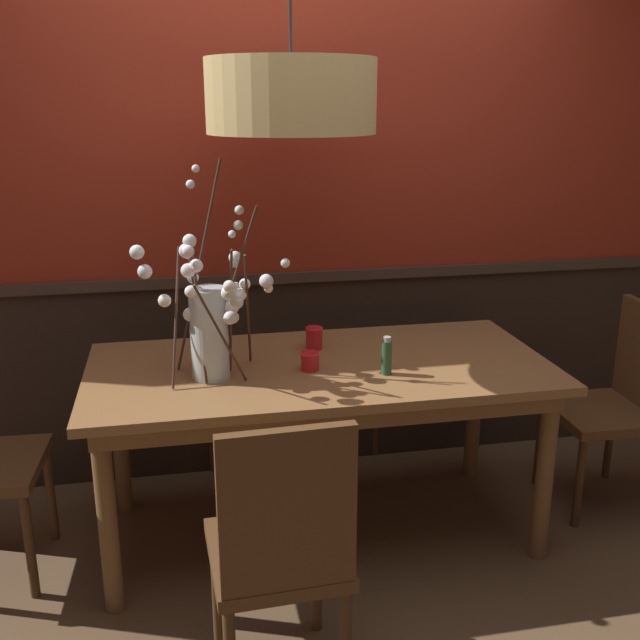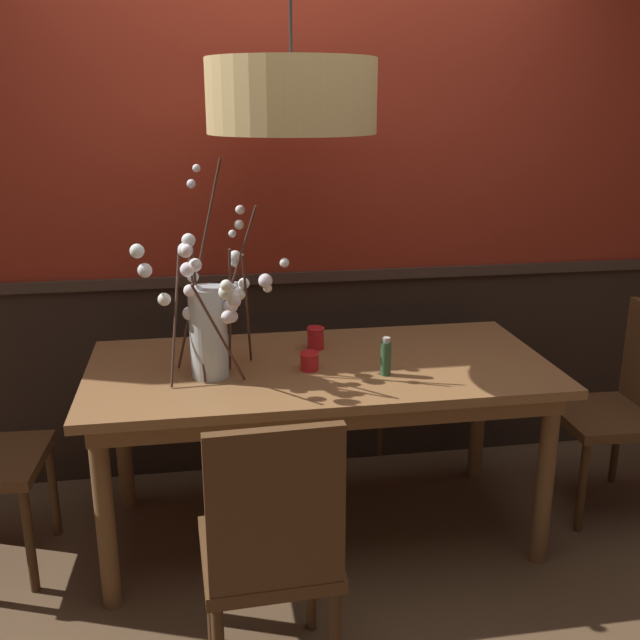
{
  "view_description": "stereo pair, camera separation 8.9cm",
  "coord_description": "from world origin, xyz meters",
  "px_view_note": "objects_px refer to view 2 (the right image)",
  "views": [
    {
      "loc": [
        -0.55,
        -2.75,
        1.81
      ],
      "look_at": [
        0.0,
        0.0,
        0.96
      ],
      "focal_mm": 41.3,
      "sensor_mm": 36.0,
      "label": 1
    },
    {
      "loc": [
        -0.46,
        -2.77,
        1.81
      ],
      "look_at": [
        0.0,
        0.0,
        0.96
      ],
      "focal_mm": 41.3,
      "sensor_mm": 36.0,
      "label": 2
    }
  ],
  "objects_px": {
    "chair_head_east_end": "(624,400)",
    "chair_far_side_right": "(336,346)",
    "vase_with_blossoms": "(209,320)",
    "candle_holder_nearer_center": "(316,338)",
    "chair_near_side_left": "(271,546)",
    "condiment_bottle": "(386,357)",
    "pendant_lamp": "(292,96)",
    "candle_holder_nearer_edge": "(309,361)",
    "dining_table": "(320,383)",
    "chair_far_side_left": "(244,357)"
  },
  "relations": [
    {
      "from": "chair_head_east_end",
      "to": "chair_far_side_right",
      "type": "height_order",
      "value": "chair_far_side_right"
    },
    {
      "from": "vase_with_blossoms",
      "to": "candle_holder_nearer_center",
      "type": "height_order",
      "value": "vase_with_blossoms"
    },
    {
      "from": "chair_far_side_right",
      "to": "candle_holder_nearer_center",
      "type": "distance_m",
      "value": 0.78
    },
    {
      "from": "chair_near_side_left",
      "to": "condiment_bottle",
      "type": "height_order",
      "value": "chair_near_side_left"
    },
    {
      "from": "chair_head_east_end",
      "to": "pendant_lamp",
      "type": "xyz_separation_m",
      "value": [
        -1.47,
        0.06,
        1.3
      ]
    },
    {
      "from": "candle_holder_nearer_edge",
      "to": "condiment_bottle",
      "type": "relative_size",
      "value": 0.51
    },
    {
      "from": "vase_with_blossoms",
      "to": "condiment_bottle",
      "type": "xyz_separation_m",
      "value": [
        0.67,
        -0.09,
        -0.16
      ]
    },
    {
      "from": "dining_table",
      "to": "candle_holder_nearer_center",
      "type": "relative_size",
      "value": 19.23
    },
    {
      "from": "vase_with_blossoms",
      "to": "chair_near_side_left",
      "type": "bearing_deg",
      "value": -79.87
    },
    {
      "from": "candle_holder_nearer_center",
      "to": "vase_with_blossoms",
      "type": "bearing_deg",
      "value": -149.9
    },
    {
      "from": "chair_head_east_end",
      "to": "condiment_bottle",
      "type": "relative_size",
      "value": 6.11
    },
    {
      "from": "dining_table",
      "to": "condiment_bottle",
      "type": "distance_m",
      "value": 0.32
    },
    {
      "from": "chair_near_side_left",
      "to": "candle_holder_nearer_center",
      "type": "height_order",
      "value": "chair_near_side_left"
    },
    {
      "from": "chair_far_side_left",
      "to": "condiment_bottle",
      "type": "xyz_separation_m",
      "value": [
        0.49,
        -1.05,
        0.34
      ]
    },
    {
      "from": "chair_head_east_end",
      "to": "dining_table",
      "type": "bearing_deg",
      "value": 179.96
    },
    {
      "from": "chair_head_east_end",
      "to": "candle_holder_nearer_center",
      "type": "xyz_separation_m",
      "value": [
        -1.37,
        0.19,
        0.3
      ]
    },
    {
      "from": "chair_far_side_right",
      "to": "candle_holder_nearer_center",
      "type": "bearing_deg",
      "value": -107.97
    },
    {
      "from": "chair_far_side_right",
      "to": "chair_far_side_left",
      "type": "distance_m",
      "value": 0.5
    },
    {
      "from": "pendant_lamp",
      "to": "chair_far_side_left",
      "type": "bearing_deg",
      "value": 101.17
    },
    {
      "from": "chair_near_side_left",
      "to": "vase_with_blossoms",
      "type": "bearing_deg",
      "value": 100.13
    },
    {
      "from": "dining_table",
      "to": "chair_head_east_end",
      "type": "bearing_deg",
      "value": -0.04
    },
    {
      "from": "dining_table",
      "to": "candle_holder_nearer_edge",
      "type": "xyz_separation_m",
      "value": [
        -0.05,
        -0.06,
        0.12
      ]
    },
    {
      "from": "dining_table",
      "to": "vase_with_blossoms",
      "type": "relative_size",
      "value": 2.26
    },
    {
      "from": "chair_near_side_left",
      "to": "condiment_bottle",
      "type": "distance_m",
      "value": 0.94
    },
    {
      "from": "chair_head_east_end",
      "to": "chair_far_side_left",
      "type": "bearing_deg",
      "value": 151.68
    },
    {
      "from": "chair_head_east_end",
      "to": "candle_holder_nearer_edge",
      "type": "height_order",
      "value": "chair_head_east_end"
    },
    {
      "from": "chair_near_side_left",
      "to": "condiment_bottle",
      "type": "bearing_deg",
      "value": 53.61
    },
    {
      "from": "candle_holder_nearer_center",
      "to": "candle_holder_nearer_edge",
      "type": "xyz_separation_m",
      "value": [
        -0.06,
        -0.25,
        -0.01
      ]
    },
    {
      "from": "chair_far_side_left",
      "to": "candle_holder_nearer_center",
      "type": "relative_size",
      "value": 9.23
    },
    {
      "from": "chair_near_side_left",
      "to": "chair_far_side_left",
      "type": "relative_size",
      "value": 1.08
    },
    {
      "from": "chair_far_side_left",
      "to": "vase_with_blossoms",
      "type": "relative_size",
      "value": 1.08
    },
    {
      "from": "chair_far_side_left",
      "to": "candle_holder_nearer_center",
      "type": "bearing_deg",
      "value": -68.6
    },
    {
      "from": "chair_near_side_left",
      "to": "candle_holder_nearer_edge",
      "type": "relative_size",
      "value": 12.43
    },
    {
      "from": "chair_far_side_left",
      "to": "chair_head_east_end",
      "type": "bearing_deg",
      "value": -28.32
    },
    {
      "from": "dining_table",
      "to": "candle_holder_nearer_center",
      "type": "height_order",
      "value": "candle_holder_nearer_center"
    },
    {
      "from": "candle_holder_nearer_edge",
      "to": "dining_table",
      "type": "bearing_deg",
      "value": 49.02
    },
    {
      "from": "dining_table",
      "to": "chair_far_side_left",
      "type": "bearing_deg",
      "value": 106.4
    },
    {
      "from": "chair_far_side_right",
      "to": "candle_holder_nearer_center",
      "type": "xyz_separation_m",
      "value": [
        -0.22,
        -0.69,
        0.28
      ]
    },
    {
      "from": "chair_near_side_left",
      "to": "candle_holder_nearer_edge",
      "type": "xyz_separation_m",
      "value": [
        0.24,
        0.82,
        0.28
      ]
    },
    {
      "from": "vase_with_blossoms",
      "to": "candle_holder_nearer_center",
      "type": "bearing_deg",
      "value": 30.1
    },
    {
      "from": "chair_far_side_left",
      "to": "chair_far_side_right",
      "type": "bearing_deg",
      "value": -0.52
    },
    {
      "from": "chair_far_side_right",
      "to": "pendant_lamp",
      "type": "xyz_separation_m",
      "value": [
        -0.33,
        -0.82,
        1.27
      ]
    },
    {
      "from": "vase_with_blossoms",
      "to": "pendant_lamp",
      "type": "height_order",
      "value": "pendant_lamp"
    },
    {
      "from": "chair_far_side_right",
      "to": "chair_head_east_end",
      "type": "bearing_deg",
      "value": -37.53
    },
    {
      "from": "dining_table",
      "to": "chair_near_side_left",
      "type": "height_order",
      "value": "chair_near_side_left"
    },
    {
      "from": "chair_head_east_end",
      "to": "candle_holder_nearer_edge",
      "type": "distance_m",
      "value": 1.46
    },
    {
      "from": "chair_near_side_left",
      "to": "chair_head_east_end",
      "type": "relative_size",
      "value": 1.04
    },
    {
      "from": "chair_far_side_left",
      "to": "pendant_lamp",
      "type": "distance_m",
      "value": 1.55
    },
    {
      "from": "chair_near_side_left",
      "to": "candle_holder_nearer_edge",
      "type": "height_order",
      "value": "chair_near_side_left"
    },
    {
      "from": "chair_head_east_end",
      "to": "pendant_lamp",
      "type": "distance_m",
      "value": 1.96
    }
  ]
}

